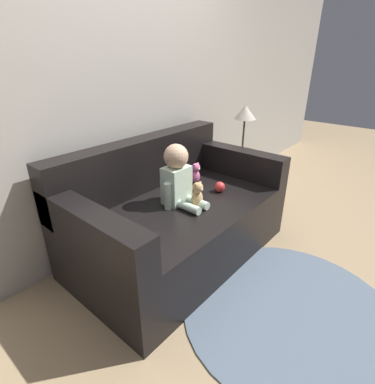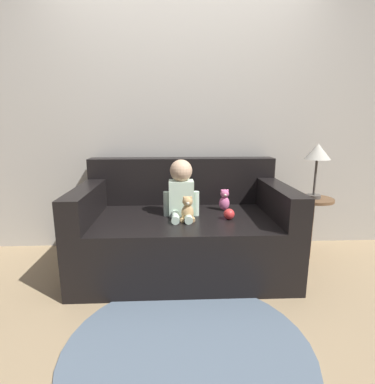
% 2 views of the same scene
% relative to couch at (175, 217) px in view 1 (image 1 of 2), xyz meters
% --- Properties ---
extents(ground_plane, '(12.00, 12.00, 0.00)m').
position_rel_couch_xyz_m(ground_plane, '(0.00, -0.05, -0.32)').
color(ground_plane, '#9E8460').
extents(wall_back, '(8.00, 0.05, 2.60)m').
position_rel_couch_xyz_m(wall_back, '(0.00, 0.53, 0.98)').
color(wall_back, '#ADA89E').
rests_on(wall_back, ground_plane).
extents(couch, '(1.70, 0.99, 0.90)m').
position_rel_couch_xyz_m(couch, '(0.00, 0.00, 0.00)').
color(couch, black).
rests_on(couch, ground_plane).
extents(person_baby, '(0.29, 0.35, 0.46)m').
position_rel_couch_xyz_m(person_baby, '(-0.02, -0.06, 0.36)').
color(person_baby, silver).
rests_on(person_baby, couch).
extents(teddy_bear_brown, '(0.12, 0.09, 0.20)m').
position_rel_couch_xyz_m(teddy_bear_brown, '(0.03, -0.21, 0.24)').
color(teddy_bear_brown, tan).
rests_on(teddy_bear_brown, couch).
extents(plush_toy_side, '(0.09, 0.09, 0.19)m').
position_rel_couch_xyz_m(plush_toy_side, '(0.36, 0.08, 0.24)').
color(plush_toy_side, '#DB6699').
rests_on(plush_toy_side, couch).
extents(toy_ball, '(0.09, 0.09, 0.09)m').
position_rel_couch_xyz_m(toy_ball, '(0.35, -0.18, 0.19)').
color(toy_ball, red).
rests_on(toy_ball, couch).
extents(floor_rug, '(1.36, 1.36, 0.01)m').
position_rel_couch_xyz_m(floor_rug, '(-0.01, -1.00, -0.32)').
color(floor_rug, slate).
rests_on(floor_rug, ground_plane).
extents(side_table, '(0.35, 0.35, 1.05)m').
position_rel_couch_xyz_m(side_table, '(1.15, 0.09, 0.46)').
color(side_table, brown).
rests_on(side_table, ground_plane).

